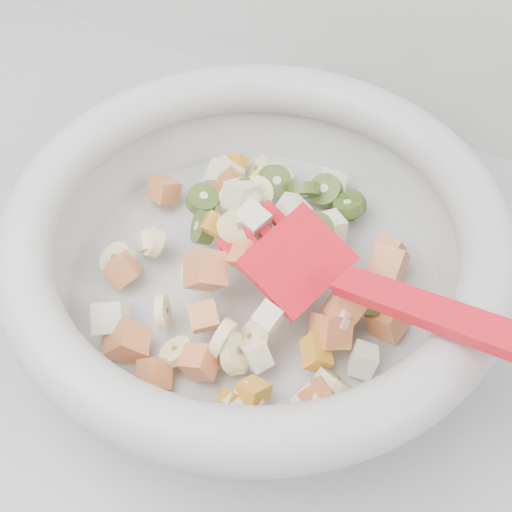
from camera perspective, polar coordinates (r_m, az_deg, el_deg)
The scene contains 1 object.
mixing_bowl at distance 0.51m, azimuth 0.06°, elevation 0.54°, with size 0.45×0.36×0.15m.
Camera 1 is at (0.05, 1.20, 1.34)m, focal length 50.00 mm.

